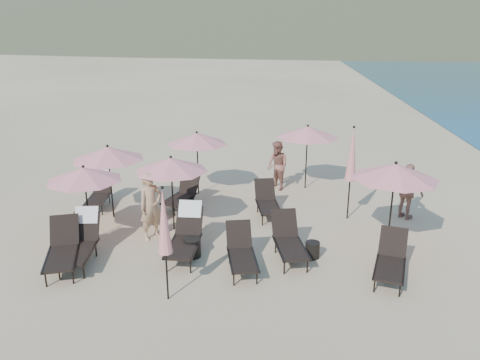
# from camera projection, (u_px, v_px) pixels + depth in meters

# --- Properties ---
(ground) EXTENTS (800.00, 800.00, 0.00)m
(ground) POSITION_uv_depth(u_px,v_px,m) (247.00, 269.00, 11.27)
(ground) COLOR #D6BA8C
(ground) RESTS_ON ground
(lounger_0) EXTENTS (0.91, 1.92, 1.15)m
(lounger_0) POSITION_uv_depth(u_px,v_px,m) (81.00, 240.00, 11.56)
(lounger_0) COLOR black
(lounger_0) RESTS_ON ground
(lounger_1) EXTENTS (1.25, 1.97, 1.06)m
(lounger_1) POSITION_uv_depth(u_px,v_px,m) (63.00, 248.00, 11.21)
(lounger_1) COLOR black
(lounger_1) RESTS_ON ground
(lounger_2) EXTENTS (0.72, 1.92, 1.19)m
(lounger_2) POSITION_uv_depth(u_px,v_px,m) (186.00, 233.00, 11.86)
(lounger_2) COLOR black
(lounger_2) RESTS_ON ground
(lounger_3) EXTENTS (0.97, 1.76, 0.96)m
(lounger_3) POSITION_uv_depth(u_px,v_px,m) (241.00, 251.00, 11.18)
(lounger_3) COLOR black
(lounger_3) RESTS_ON ground
(lounger_4) EXTENTS (1.03, 1.87, 1.02)m
(lounger_4) POSITION_uv_depth(u_px,v_px,m) (289.00, 240.00, 11.71)
(lounger_4) COLOR black
(lounger_4) RESTS_ON ground
(lounger_5) EXTENTS (1.07, 1.81, 0.98)m
(lounger_5) POSITION_uv_depth(u_px,v_px,m) (391.00, 259.00, 10.77)
(lounger_5) COLOR black
(lounger_5) RESTS_ON ground
(lounger_6) EXTENTS (0.78, 1.69, 1.01)m
(lounger_6) POSITION_uv_depth(u_px,v_px,m) (100.00, 191.00, 15.15)
(lounger_6) COLOR black
(lounger_6) RESTS_ON ground
(lounger_7) EXTENTS (1.08, 1.76, 0.95)m
(lounger_7) POSITION_uv_depth(u_px,v_px,m) (182.00, 194.00, 15.03)
(lounger_7) COLOR black
(lounger_7) RESTS_ON ground
(lounger_8) EXTENTS (0.59, 1.47, 0.84)m
(lounger_8) POSITION_uv_depth(u_px,v_px,m) (185.00, 196.00, 15.01)
(lounger_8) COLOR black
(lounger_8) RESTS_ON ground
(lounger_9) EXTENTS (0.95, 1.77, 0.97)m
(lounger_9) POSITION_uv_depth(u_px,v_px,m) (267.00, 201.00, 14.36)
(lounger_9) COLOR black
(lounger_9) RESTS_ON ground
(umbrella_open_0) EXTENTS (1.99, 1.99, 2.14)m
(umbrella_open_0) POSITION_uv_depth(u_px,v_px,m) (84.00, 174.00, 12.21)
(umbrella_open_0) COLOR black
(umbrella_open_0) RESTS_ON ground
(umbrella_open_1) EXTENTS (2.05, 2.05, 2.20)m
(umbrella_open_1) POSITION_uv_depth(u_px,v_px,m) (171.00, 164.00, 12.87)
(umbrella_open_1) COLOR black
(umbrella_open_1) RESTS_ON ground
(umbrella_open_2) EXTENTS (2.19, 2.19, 2.36)m
(umbrella_open_2) POSITION_uv_depth(u_px,v_px,m) (395.00, 172.00, 11.76)
(umbrella_open_2) COLOR black
(umbrella_open_2) RESTS_ON ground
(umbrella_open_3) EXTENTS (2.07, 2.07, 2.22)m
(umbrella_open_3) POSITION_uv_depth(u_px,v_px,m) (197.00, 139.00, 15.76)
(umbrella_open_3) COLOR black
(umbrella_open_3) RESTS_ON ground
(umbrella_open_4) EXTENTS (2.17, 2.17, 2.33)m
(umbrella_open_4) POSITION_uv_depth(u_px,v_px,m) (308.00, 132.00, 16.30)
(umbrella_open_4) COLOR black
(umbrella_open_4) RESTS_ON ground
(umbrella_open_5) EXTENTS (2.12, 2.12, 2.28)m
(umbrella_open_5) POSITION_uv_depth(u_px,v_px,m) (108.00, 153.00, 13.72)
(umbrella_open_5) COLOR black
(umbrella_open_5) RESTS_ON ground
(umbrella_closed_0) EXTENTS (0.30, 0.30, 2.57)m
(umbrella_closed_0) POSITION_uv_depth(u_px,v_px,m) (164.00, 222.00, 9.48)
(umbrella_closed_0) COLOR black
(umbrella_closed_0) RESTS_ON ground
(umbrella_closed_1) EXTENTS (0.34, 0.34, 2.87)m
(umbrella_closed_1) POSITION_uv_depth(u_px,v_px,m) (352.00, 155.00, 13.62)
(umbrella_closed_1) COLOR black
(umbrella_closed_1) RESTS_ON ground
(side_table_0) EXTENTS (0.44, 0.44, 0.49)m
(side_table_0) POSITION_uv_depth(u_px,v_px,m) (192.00, 247.00, 11.83)
(side_table_0) COLOR black
(side_table_0) RESTS_ON ground
(side_table_1) EXTENTS (0.36, 0.36, 0.42)m
(side_table_1) POSITION_uv_depth(u_px,v_px,m) (312.00, 250.00, 11.77)
(side_table_1) COLOR black
(side_table_1) RESTS_ON ground
(beachgoer_a) EXTENTS (0.80, 0.81, 1.88)m
(beachgoer_a) POSITION_uv_depth(u_px,v_px,m) (151.00, 206.00, 12.64)
(beachgoer_a) COLOR tan
(beachgoer_a) RESTS_ON ground
(beachgoer_b) EXTENTS (1.04, 1.07, 1.74)m
(beachgoer_b) POSITION_uv_depth(u_px,v_px,m) (277.00, 166.00, 16.54)
(beachgoer_b) COLOR #935B4B
(beachgoer_b) RESTS_ON ground
(beachgoer_c) EXTENTS (1.01, 1.01, 1.72)m
(beachgoer_c) POSITION_uv_depth(u_px,v_px,m) (408.00, 192.00, 13.99)
(beachgoer_c) COLOR #A97360
(beachgoer_c) RESTS_ON ground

